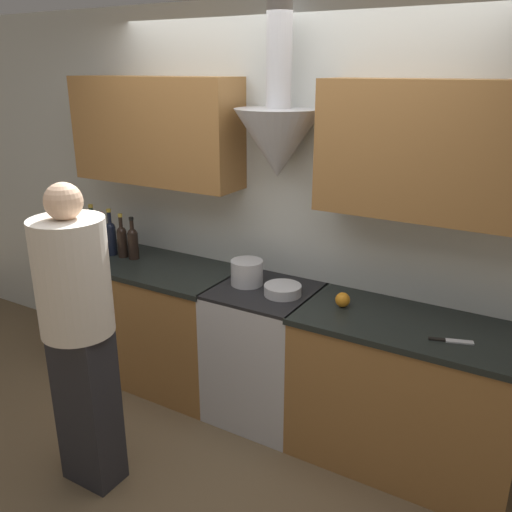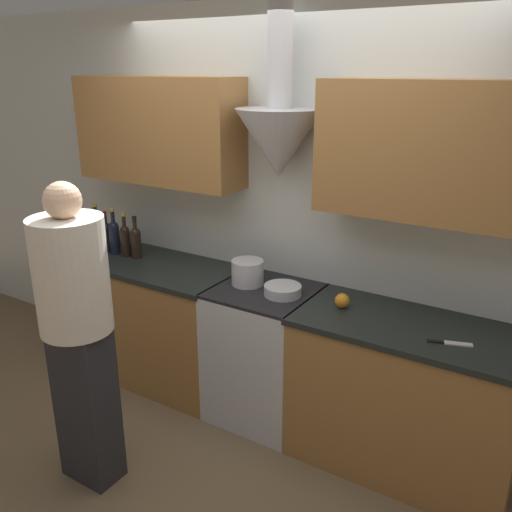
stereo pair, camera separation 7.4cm
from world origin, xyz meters
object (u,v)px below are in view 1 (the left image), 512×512
object	(u,v)px
mixing_bowl	(283,290)
person_foreground_left	(79,329)
wine_bottle_0	(93,232)
wine_bottle_2	(111,236)
orange_fruit	(343,300)
stove_range	(264,352)
wine_bottle_4	(133,242)
wine_bottle_3	(122,240)
stock_pot	(247,272)
wine_bottle_1	(103,236)

from	to	relation	value
mixing_bowl	person_foreground_left	world-z (taller)	person_foreground_left
wine_bottle_0	person_foreground_left	distance (m)	1.42
wine_bottle_2	wine_bottle_0	bearing A→B (deg)	177.61
orange_fruit	person_foreground_left	xyz separation A→B (m)	(-1.03, -1.02, -0.01)
mixing_bowl	stove_range	bearing A→B (deg)	172.59
wine_bottle_2	mixing_bowl	bearing A→B (deg)	-1.00
stove_range	wine_bottle_4	distance (m)	1.24
wine_bottle_2	orange_fruit	bearing A→B (deg)	-0.04
stove_range	wine_bottle_4	world-z (taller)	wine_bottle_4
wine_bottle_4	mixing_bowl	bearing A→B (deg)	-1.68
stove_range	wine_bottle_3	size ratio (longest dim) A/B	2.78
wine_bottle_2	wine_bottle_3	bearing A→B (deg)	0.60
stock_pot	mixing_bowl	distance (m)	0.28
stove_range	person_foreground_left	bearing A→B (deg)	-116.92
orange_fruit	wine_bottle_2	bearing A→B (deg)	179.96
wine_bottle_1	wine_bottle_3	bearing A→B (deg)	-1.65
stove_range	stock_pot	distance (m)	0.54
wine_bottle_2	wine_bottle_4	bearing A→B (deg)	3.11
wine_bottle_4	mixing_bowl	distance (m)	1.24
wine_bottle_0	orange_fruit	size ratio (longest dim) A/B	4.13
wine_bottle_0	stock_pot	bearing A→B (deg)	0.16
orange_fruit	stove_range	bearing A→B (deg)	-179.37
wine_bottle_3	wine_bottle_0	bearing A→B (deg)	178.70
mixing_bowl	orange_fruit	bearing A→B (deg)	3.59
stock_pot	person_foreground_left	bearing A→B (deg)	-110.05
wine_bottle_0	stock_pot	size ratio (longest dim) A/B	1.72
orange_fruit	stock_pot	bearing A→B (deg)	178.85
wine_bottle_4	stock_pot	distance (m)	0.96
wine_bottle_1	wine_bottle_4	xyz separation A→B (m)	(0.30, 0.00, 0.00)
stove_range	wine_bottle_0	size ratio (longest dim) A/B	2.54
wine_bottle_3	stock_pot	distance (m)	1.05
wine_bottle_0	person_foreground_left	size ratio (longest dim) A/B	0.21
person_foreground_left	wine_bottle_4	bearing A→B (deg)	119.15
wine_bottle_3	mixing_bowl	world-z (taller)	wine_bottle_3
wine_bottle_4	orange_fruit	distance (m)	1.61
stove_range	wine_bottle_3	world-z (taller)	wine_bottle_3
wine_bottle_1	mixing_bowl	distance (m)	1.53
orange_fruit	wine_bottle_0	bearing A→B (deg)	179.74
mixing_bowl	person_foreground_left	distance (m)	1.20
wine_bottle_2	mixing_bowl	xyz separation A→B (m)	(1.44, -0.03, -0.11)
wine_bottle_3	stock_pot	size ratio (longest dim) A/B	1.58
stove_range	mixing_bowl	bearing A→B (deg)	-7.41
wine_bottle_3	orange_fruit	size ratio (longest dim) A/B	3.78
wine_bottle_4	wine_bottle_2	bearing A→B (deg)	-176.89
wine_bottle_0	wine_bottle_3	distance (m)	0.30
wine_bottle_4	orange_fruit	xyz separation A→B (m)	(1.61, -0.01, -0.08)
wine_bottle_2	person_foreground_left	size ratio (longest dim) A/B	0.20
wine_bottle_1	wine_bottle_0	bearing A→B (deg)	179.42
wine_bottle_2	mixing_bowl	distance (m)	1.44
wine_bottle_0	wine_bottle_4	distance (m)	0.39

